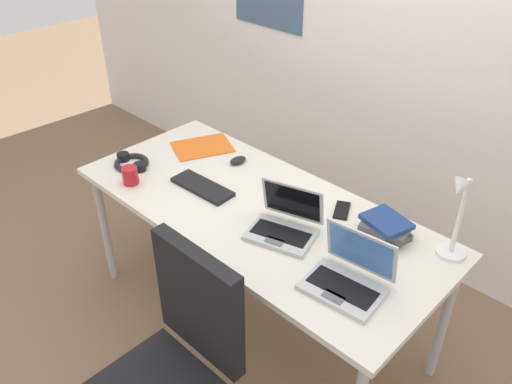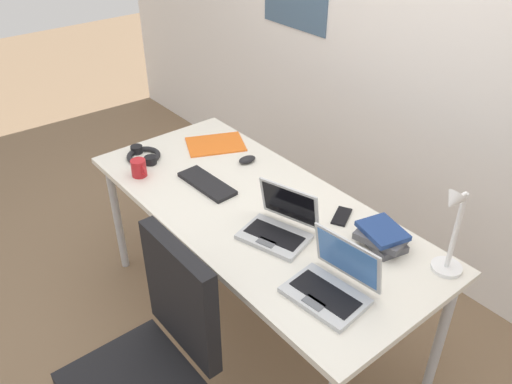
{
  "view_description": "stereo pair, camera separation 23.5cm",
  "coord_description": "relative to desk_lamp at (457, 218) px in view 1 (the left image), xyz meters",
  "views": [
    {
      "loc": [
        1.37,
        -1.41,
        2.12
      ],
      "look_at": [
        0.0,
        0.0,
        0.82
      ],
      "focal_mm": 36.56,
      "sensor_mm": 36.0,
      "label": 1
    },
    {
      "loc": [
        1.52,
        -1.24,
        2.12
      ],
      "look_at": [
        0.0,
        0.0,
        0.82
      ],
      "focal_mm": 36.56,
      "sensor_mm": 36.0,
      "label": 2
    }
  ],
  "objects": [
    {
      "name": "paper_folder_front_right",
      "position": [
        -1.41,
        -0.07,
        -0.19
      ],
      "size": [
        0.34,
        0.38,
        0.01
      ],
      "primitive_type": "cube",
      "rotation": [
        0.0,
        0.0,
        -0.43
      ],
      "color": "orange",
      "rests_on": "desk"
    },
    {
      "name": "laptop_front_left",
      "position": [
        -0.19,
        -0.41,
        -0.15
      ],
      "size": [
        0.31,
        0.27,
        0.22
      ],
      "color": "#B7BABC",
      "rests_on": "desk"
    },
    {
      "name": "coffee_mug",
      "position": [
        -1.38,
        -0.56,
        -0.15
      ],
      "size": [
        0.11,
        0.08,
        0.09
      ],
      "color": "#B21E23",
      "rests_on": "desk"
    },
    {
      "name": "computer_mouse",
      "position": [
        -1.14,
        -0.06,
        -0.18
      ],
      "size": [
        0.07,
        0.1,
        0.03
      ],
      "primitive_type": "ellipsoid",
      "rotation": [
        0.0,
        0.0,
        -0.12
      ],
      "color": "black",
      "rests_on": "desk"
    },
    {
      "name": "desk_lamp",
      "position": [
        0.0,
        0.0,
        0.0
      ],
      "size": [
        0.12,
        0.18,
        0.4
      ],
      "color": "white",
      "rests_on": "desk"
    },
    {
      "name": "book_stack",
      "position": [
        -0.26,
        -0.05,
        -0.15
      ],
      "size": [
        0.22,
        0.19,
        0.08
      ],
      "color": "#4C4C51",
      "rests_on": "desk"
    },
    {
      "name": "ground_plane",
      "position": [
        -0.8,
        -0.28,
        -0.94
      ],
      "size": [
        12.0,
        12.0,
        0.0
      ],
      "primitive_type": "plane",
      "color": "#7A6047"
    },
    {
      "name": "cell_phone",
      "position": [
        -0.49,
        -0.03,
        -0.19
      ],
      "size": [
        0.12,
        0.15,
        0.01
      ],
      "primitive_type": "cube",
      "rotation": [
        0.0,
        0.0,
        0.49
      ],
      "color": "black",
      "rests_on": "desk"
    },
    {
      "name": "headphones",
      "position": [
        -1.53,
        -0.46,
        -0.18
      ],
      "size": [
        0.21,
        0.18,
        0.04
      ],
      "color": "black",
      "rests_on": "desk"
    },
    {
      "name": "laptop_back_right",
      "position": [
        -0.58,
        -0.33,
        -0.15
      ],
      "size": [
        0.34,
        0.31,
        0.21
      ],
      "color": "#B7BABC",
      "rests_on": "desk"
    },
    {
      "name": "wall_back",
      "position": [
        -0.8,
        0.82,
        0.36
      ],
      "size": [
        6.0,
        0.13,
        2.6
      ],
      "color": "silver",
      "rests_on": "ground_plane"
    },
    {
      "name": "external_keyboard",
      "position": [
        -1.09,
        -0.35,
        -0.19
      ],
      "size": [
        0.34,
        0.13,
        0.02
      ],
      "primitive_type": "cube",
      "rotation": [
        0.0,
        0.0,
        0.04
      ],
      "color": "black",
      "rests_on": "desk"
    },
    {
      "name": "desk",
      "position": [
        -0.8,
        -0.28,
        -0.25
      ],
      "size": [
        1.8,
        0.8,
        0.74
      ],
      "color": "silver",
      "rests_on": "ground_plane"
    }
  ]
}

